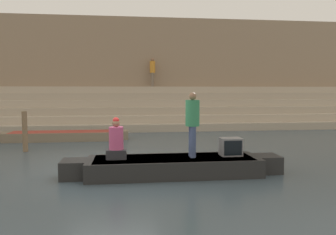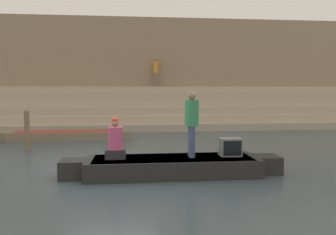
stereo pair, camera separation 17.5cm
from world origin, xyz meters
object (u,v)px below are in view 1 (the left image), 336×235
object	(u,v)px
rowboat_main	(174,166)
person_standing	(192,120)
tv_set	(231,147)
person_on_steps	(152,70)
person_rowing	(116,142)
mooring_post	(25,132)
moored_boat_shore	(61,136)

from	to	relation	value
rowboat_main	person_standing	size ratio (longest dim) A/B	3.38
tv_set	person_on_steps	distance (m)	12.05
person_rowing	mooring_post	bearing A→B (deg)	114.87
person_standing	person_rowing	xyz separation A→B (m)	(-1.89, 0.02, -0.53)
rowboat_main	tv_set	bearing A→B (deg)	2.87
mooring_post	person_on_steps	size ratio (longest dim) A/B	0.81
rowboat_main	moored_boat_shore	world-z (taller)	rowboat_main
person_standing	tv_set	bearing A→B (deg)	2.56
tv_set	moored_boat_shore	size ratio (longest dim) A/B	0.10
tv_set	mooring_post	world-z (taller)	mooring_post
person_rowing	tv_set	xyz separation A→B (m)	(2.90, 0.03, -0.17)
moored_boat_shore	person_on_steps	bearing A→B (deg)	51.82
person_rowing	tv_set	bearing A→B (deg)	-16.24
person_standing	mooring_post	xyz separation A→B (m)	(-5.12, 3.64, -0.68)
person_rowing	mooring_post	world-z (taller)	person_rowing
person_rowing	person_on_steps	bearing A→B (deg)	64.62
rowboat_main	tv_set	xyz separation A→B (m)	(1.49, 0.09, 0.43)
rowboat_main	mooring_post	xyz separation A→B (m)	(-4.65, 3.69, 0.46)
person_rowing	rowboat_main	bearing A→B (deg)	-19.29
rowboat_main	person_standing	bearing A→B (deg)	4.86
rowboat_main	mooring_post	size ratio (longest dim) A/B	3.94
tv_set	person_on_steps	bearing A→B (deg)	102.66
tv_set	person_on_steps	size ratio (longest dim) A/B	0.31
rowboat_main	person_standing	distance (m)	1.23
tv_set	moored_boat_shore	world-z (taller)	tv_set
person_standing	moored_boat_shore	world-z (taller)	person_standing
person_standing	tv_set	world-z (taller)	person_standing
moored_boat_shore	person_standing	bearing A→B (deg)	-54.96
mooring_post	person_on_steps	bearing A→B (deg)	58.35
rowboat_main	person_rowing	distance (m)	1.54
tv_set	person_on_steps	world-z (taller)	person_on_steps
moored_boat_shore	tv_set	bearing A→B (deg)	-48.99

